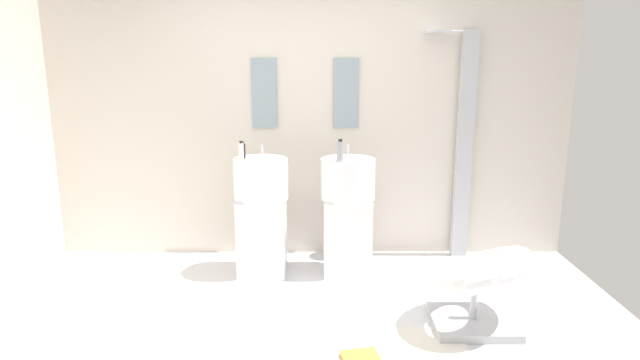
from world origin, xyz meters
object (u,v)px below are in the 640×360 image
pedestal_sink_left (259,213)px  soap_bottle_white (238,151)px  pedestal_sink_right (345,213)px  magazine_ochre (358,358)px  shower_column (460,141)px  soap_bottle_black (240,151)px  lounge_chair (473,279)px  soap_bottle_grey (338,151)px

pedestal_sink_left → soap_bottle_white: (-0.15, -0.04, 0.54)m
pedestal_sink_right → soap_bottle_white: soap_bottle_white is taller
magazine_ochre → soap_bottle_white: size_ratio=1.44×
pedestal_sink_right → soap_bottle_white: size_ratio=7.06×
shower_column → soap_bottle_black: bearing=-168.8°
lounge_chair → soap_bottle_grey: soap_bottle_grey is taller
lounge_chair → magazine_ochre: 0.98m
lounge_chair → pedestal_sink_right: bearing=130.5°
shower_column → lounge_chair: size_ratio=1.86×
shower_column → magazine_ochre: (-1.04, -1.82, -1.05)m
lounge_chair → magazine_ochre: bearing=-151.1°
soap_bottle_white → pedestal_sink_right: bearing=2.4°
magazine_ochre → lounge_chair: bearing=17.3°
pedestal_sink_left → soap_bottle_black: soap_bottle_black is taller
pedestal_sink_right → soap_bottle_black: bearing=178.5°
shower_column → soap_bottle_white: bearing=-167.1°
magazine_ochre → shower_column: bearing=48.7°
soap_bottle_grey → lounge_chair: bearing=-43.9°
shower_column → magazine_ochre: bearing=-119.7°
pedestal_sink_left → shower_column: (1.78, 0.40, 0.55)m
soap_bottle_grey → soap_bottle_black: bearing=171.0°
pedestal_sink_right → lounge_chair: bearing=-49.5°
shower_column → lounge_chair: (-0.23, -1.37, -0.73)m
pedestal_sink_right → soap_bottle_grey: 0.57m
pedestal_sink_right → soap_bottle_black: soap_bottle_black is taller
magazine_ochre → pedestal_sink_right: bearing=79.0°
pedestal_sink_right → soap_bottle_grey: bearing=-123.5°
magazine_ochre → soap_bottle_white: bearing=111.4°
pedestal_sink_left → shower_column: size_ratio=0.54×
lounge_chair → magazine_ochre: size_ratio=4.93×
soap_bottle_black → soap_bottle_grey: (0.81, -0.13, 0.02)m
pedestal_sink_left → shower_column: shower_column is taller
soap_bottle_black → magazine_ochre: bearing=-58.2°
soap_bottle_white → soap_bottle_black: bearing=88.4°
pedestal_sink_right → lounge_chair: pedestal_sink_right is taller
shower_column → soap_bottle_white: (-1.93, -0.44, -0.01)m
pedestal_sink_left → soap_bottle_white: soap_bottle_white is taller
soap_bottle_black → soap_bottle_white: bearing=-91.6°
lounge_chair → soap_bottle_grey: bearing=136.1°
pedestal_sink_left → magazine_ochre: size_ratio=4.89×
pedestal_sink_right → soap_bottle_black: (-0.88, 0.02, 0.53)m
soap_bottle_white → lounge_chair: bearing=-28.6°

